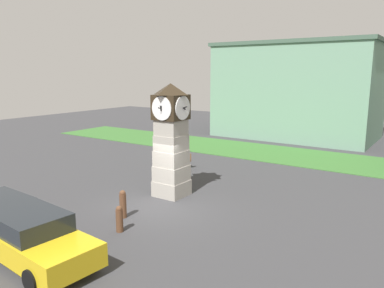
% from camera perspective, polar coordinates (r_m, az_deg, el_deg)
% --- Properties ---
extents(ground_plane, '(69.51, 69.51, 0.00)m').
position_cam_1_polar(ground_plane, '(16.03, -4.49, -9.65)').
color(ground_plane, '#38383A').
extents(clock_tower, '(1.69, 1.71, 5.14)m').
position_cam_1_polar(clock_tower, '(16.91, -3.20, 0.52)').
color(clock_tower, '#9B968C').
rests_on(clock_tower, ground_plane).
extents(bollard_near_tower, '(0.26, 0.26, 0.97)m').
position_cam_1_polar(bollard_near_tower, '(13.81, -11.00, -11.10)').
color(bollard_near_tower, brown).
rests_on(bollard_near_tower, ground_plane).
extents(bollard_mid_row, '(0.27, 0.27, 1.12)m').
position_cam_1_polar(bollard_mid_row, '(15.02, -10.48, -8.95)').
color(bollard_mid_row, brown).
rests_on(bollard_mid_row, ground_plane).
extents(car_near_tower, '(4.09, 2.11, 1.42)m').
position_cam_1_polar(car_near_tower, '(14.49, -27.07, -10.06)').
color(car_near_tower, '#A51111').
rests_on(car_near_tower, ground_plane).
extents(car_by_building, '(4.63, 2.24, 1.52)m').
position_cam_1_polar(car_by_building, '(12.44, -23.10, -12.93)').
color(car_by_building, gold).
rests_on(car_by_building, ground_plane).
extents(bench, '(1.39, 1.59, 0.90)m').
position_cam_1_polar(bench, '(22.03, -2.25, -2.49)').
color(bench, brown).
rests_on(bench, ground_plane).
extents(warehouse_blue_far, '(13.51, 8.40, 8.12)m').
position_cam_1_polar(warehouse_blue_far, '(34.34, 15.77, 7.89)').
color(warehouse_blue_far, gray).
rests_on(warehouse_blue_far, ground_plane).
extents(grass_verge_far, '(41.71, 5.53, 0.04)m').
position_cam_1_polar(grass_verge_far, '(26.52, 14.33, -1.65)').
color(grass_verge_far, '#386B2D').
rests_on(grass_verge_far, ground_plane).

